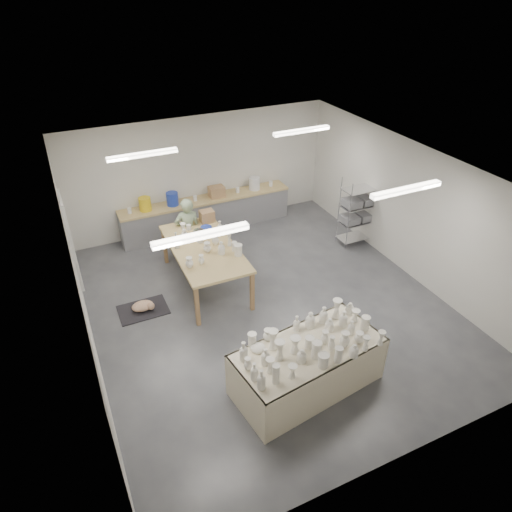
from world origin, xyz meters
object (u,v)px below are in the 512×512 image
drying_table (307,365)px  work_table (205,245)px  potter (188,231)px  red_stool (187,245)px

drying_table → work_table: 3.64m
work_table → potter: (-0.06, 1.00, -0.14)m
work_table → red_stool: work_table is taller
drying_table → work_table: work_table is taller
red_stool → potter: bearing=-90.0°
work_table → potter: 1.01m
potter → red_stool: (0.00, 0.27, -0.52)m
red_stool → work_table: bearing=-87.2°
potter → drying_table: bearing=104.8°
drying_table → red_stool: 4.88m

